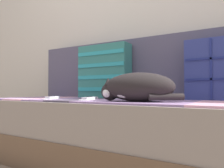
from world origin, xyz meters
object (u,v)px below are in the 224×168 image
Objects in this scene: throw_pillow_striped at (104,72)px; game_remote_far at (52,98)px; game_remote_near at (90,99)px; couch at (119,132)px; sleeping_cat at (135,88)px.

throw_pillow_striped is 0.48m from game_remote_far.
game_remote_far is (-0.30, -0.02, -0.00)m from game_remote_near.
couch is at bearing 63.72° from game_remote_near.
throw_pillow_striped is at bearing 141.12° from couch.
throw_pillow_striped reaches higher than game_remote_far.
game_remote_near is (-0.32, 0.02, -0.07)m from sleeping_cat.
throw_pillow_striped is at bearing 110.19° from game_remote_near.
game_remote_near is (-0.10, -0.20, 0.23)m from couch.
game_remote_far is at bearing 179.89° from sleeping_cat.
game_remote_far reaches higher than couch.
couch is 4.35× the size of sleeping_cat.
couch is 0.31m from game_remote_near.
couch is at bearing 28.49° from game_remote_far.
game_remote_far is at bearing -151.51° from couch.
game_remote_near is at bearing 176.16° from sleeping_cat.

